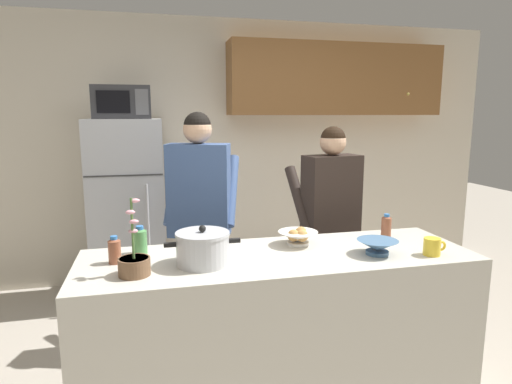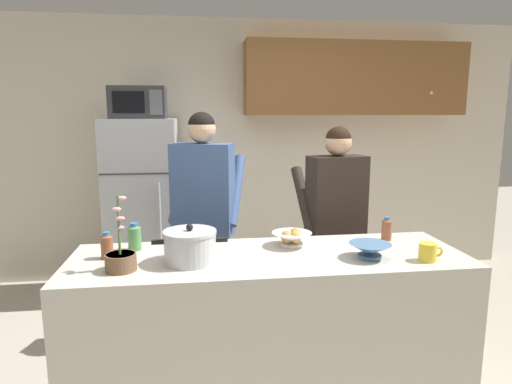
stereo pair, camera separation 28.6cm
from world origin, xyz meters
TOP-DOWN VIEW (x-y plane):
  - back_wall_unit at (0.26, 2.25)m, footprint 6.00×0.48m
  - kitchen_island at (0.00, 0.00)m, footprint 2.13×0.68m
  - refrigerator at (-0.88, 1.85)m, footprint 0.64×0.68m
  - microwave at (-0.88, 1.83)m, footprint 0.48×0.37m
  - person_near_pot at (-0.34, 0.86)m, footprint 0.60×0.53m
  - person_by_sink at (0.60, 0.72)m, footprint 0.54×0.47m
  - cooking_pot at (-0.42, -0.06)m, footprint 0.38×0.27m
  - coffee_mug at (0.80, -0.20)m, footprint 0.13×0.09m
  - bread_bowl at (0.15, 0.14)m, footprint 0.23×0.23m
  - empty_bowl at (0.52, -0.12)m, footprint 0.22×0.22m
  - bottle_near_edge at (-0.86, 0.06)m, footprint 0.06×0.06m
  - bottle_mid_counter at (-0.73, 0.19)m, footprint 0.07×0.07m
  - bottle_far_corner at (0.75, 0.20)m, footprint 0.06×0.06m
  - potted_orchid at (-0.75, -0.14)m, footprint 0.15×0.15m

SIDE VIEW (x-z plane):
  - kitchen_island at x=0.00m, z-range 0.00..0.92m
  - refrigerator at x=-0.88m, z-range 0.00..1.63m
  - empty_bowl at x=0.52m, z-range 0.93..1.01m
  - coffee_mug at x=0.80m, z-range 0.92..1.02m
  - bread_bowl at x=0.15m, z-range 0.92..1.02m
  - potted_orchid at x=-0.75m, z-range 0.79..1.17m
  - person_by_sink at x=0.60m, z-range 0.19..1.78m
  - bottle_far_corner at x=0.75m, z-range 0.92..1.06m
  - bottle_near_edge at x=-0.86m, z-range 0.92..1.06m
  - bottle_mid_counter at x=-0.73m, z-range 0.92..1.07m
  - cooking_pot at x=-0.42m, z-range 0.90..1.11m
  - person_near_pot at x=-0.34m, z-range 0.21..1.90m
  - back_wall_unit at x=0.26m, z-range 0.16..2.76m
  - microwave at x=-0.88m, z-range 1.63..1.91m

